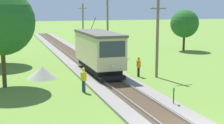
{
  "coord_description": "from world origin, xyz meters",
  "views": [
    {
      "loc": [
        -7.75,
        -12.52,
        5.98
      ],
      "look_at": [
        0.76,
        13.01,
        1.33
      ],
      "focal_mm": 50.83,
      "sensor_mm": 36.0,
      "label": 1
    }
  ],
  "objects_px": {
    "red_tram": "(98,50)",
    "second_worker": "(139,66)",
    "tree_left_far": "(185,24)",
    "gravel_pile": "(42,72)",
    "tree_right_far": "(1,22)",
    "trackside_signal_marker": "(174,96)",
    "utility_pole_near_tram": "(157,38)",
    "utility_pole_mid": "(108,22)",
    "utility_pole_far": "(83,23)",
    "track_worker": "(84,79)"
  },
  "relations": [
    {
      "from": "utility_pole_mid",
      "to": "gravel_pile",
      "type": "bearing_deg",
      "value": -130.0
    },
    {
      "from": "second_worker",
      "to": "utility_pole_far",
      "type": "bearing_deg",
      "value": -92.27
    },
    {
      "from": "red_tram",
      "to": "tree_left_far",
      "type": "distance_m",
      "value": 19.59
    },
    {
      "from": "second_worker",
      "to": "tree_left_far",
      "type": "distance_m",
      "value": 18.97
    },
    {
      "from": "utility_pole_far",
      "to": "utility_pole_near_tram",
      "type": "bearing_deg",
      "value": -90.0
    },
    {
      "from": "utility_pole_far",
      "to": "gravel_pile",
      "type": "height_order",
      "value": "utility_pole_far"
    },
    {
      "from": "trackside_signal_marker",
      "to": "tree_left_far",
      "type": "xyz_separation_m",
      "value": [
        14.04,
        22.22,
        3.1
      ]
    },
    {
      "from": "tree_right_far",
      "to": "gravel_pile",
      "type": "bearing_deg",
      "value": 36.14
    },
    {
      "from": "tree_right_far",
      "to": "trackside_signal_marker",
      "type": "bearing_deg",
      "value": -40.19
    },
    {
      "from": "trackside_signal_marker",
      "to": "tree_right_far",
      "type": "distance_m",
      "value": 13.49
    },
    {
      "from": "utility_pole_mid",
      "to": "utility_pole_far",
      "type": "height_order",
      "value": "utility_pole_mid"
    },
    {
      "from": "utility_pole_far",
      "to": "track_worker",
      "type": "xyz_separation_m",
      "value": [
        -7.12,
        -30.27,
        -2.43
      ]
    },
    {
      "from": "tree_right_far",
      "to": "utility_pole_mid",
      "type": "bearing_deg",
      "value": 47.17
    },
    {
      "from": "trackside_signal_marker",
      "to": "gravel_pile",
      "type": "distance_m",
      "value": 12.47
    },
    {
      "from": "tree_right_far",
      "to": "track_worker",
      "type": "bearing_deg",
      "value": -31.58
    },
    {
      "from": "red_tram",
      "to": "tree_right_far",
      "type": "bearing_deg",
      "value": -163.53
    },
    {
      "from": "tree_right_far",
      "to": "red_tram",
      "type": "bearing_deg",
      "value": 16.47
    },
    {
      "from": "utility_pole_mid",
      "to": "trackside_signal_marker",
      "type": "relative_size",
      "value": 6.85
    },
    {
      "from": "utility_pole_mid",
      "to": "gravel_pile",
      "type": "distance_m",
      "value": 15.1
    },
    {
      "from": "track_worker",
      "to": "utility_pole_far",
      "type": "bearing_deg",
      "value": 48.55
    },
    {
      "from": "trackside_signal_marker",
      "to": "second_worker",
      "type": "distance_m",
      "value": 8.55
    },
    {
      "from": "utility_pole_mid",
      "to": "gravel_pile",
      "type": "xyz_separation_m",
      "value": [
        -9.43,
        -11.23,
        -3.61
      ]
    },
    {
      "from": "second_worker",
      "to": "track_worker",
      "type": "bearing_deg",
      "value": 31.98
    },
    {
      "from": "utility_pole_near_tram",
      "to": "red_tram",
      "type": "bearing_deg",
      "value": 146.59
    },
    {
      "from": "utility_pole_near_tram",
      "to": "second_worker",
      "type": "distance_m",
      "value": 2.91
    },
    {
      "from": "utility_pole_far",
      "to": "gravel_pile",
      "type": "xyz_separation_m",
      "value": [
        -9.43,
        -24.75,
        -2.88
      ]
    },
    {
      "from": "utility_pole_far",
      "to": "second_worker",
      "type": "xyz_separation_m",
      "value": [
        -1.4,
        -26.8,
        -2.43
      ]
    },
    {
      "from": "utility_pole_near_tram",
      "to": "tree_right_far",
      "type": "xyz_separation_m",
      "value": [
        -12.48,
        0.5,
        1.48
      ]
    },
    {
      "from": "second_worker",
      "to": "tree_right_far",
      "type": "relative_size",
      "value": 0.24
    },
    {
      "from": "utility_pole_mid",
      "to": "utility_pole_far",
      "type": "xyz_separation_m",
      "value": [
        0.0,
        13.52,
        -0.73
      ]
    },
    {
      "from": "utility_pole_near_tram",
      "to": "track_worker",
      "type": "distance_m",
      "value": 8.03
    },
    {
      "from": "utility_pole_near_tram",
      "to": "tree_left_far",
      "type": "height_order",
      "value": "utility_pole_near_tram"
    },
    {
      "from": "red_tram",
      "to": "second_worker",
      "type": "distance_m",
      "value": 3.91
    },
    {
      "from": "trackside_signal_marker",
      "to": "gravel_pile",
      "type": "xyz_separation_m",
      "value": [
        -6.73,
        10.49,
        -0.14
      ]
    },
    {
      "from": "red_tram",
      "to": "utility_pole_mid",
      "type": "relative_size",
      "value": 1.06
    },
    {
      "from": "red_tram",
      "to": "gravel_pile",
      "type": "bearing_deg",
      "value": -178.14
    },
    {
      "from": "second_worker",
      "to": "tree_left_far",
      "type": "relative_size",
      "value": 0.31
    },
    {
      "from": "red_tram",
      "to": "gravel_pile",
      "type": "distance_m",
      "value": 5.31
    },
    {
      "from": "utility_pole_mid",
      "to": "tree_left_far",
      "type": "distance_m",
      "value": 11.36
    },
    {
      "from": "utility_pole_far",
      "to": "tree_right_far",
      "type": "bearing_deg",
      "value": -114.82
    },
    {
      "from": "trackside_signal_marker",
      "to": "second_worker",
      "type": "height_order",
      "value": "second_worker"
    },
    {
      "from": "trackside_signal_marker",
      "to": "tree_right_far",
      "type": "relative_size",
      "value": 0.16
    },
    {
      "from": "tree_left_far",
      "to": "gravel_pile",
      "type": "bearing_deg",
      "value": -150.56
    },
    {
      "from": "trackside_signal_marker",
      "to": "gravel_pile",
      "type": "relative_size",
      "value": 0.45
    },
    {
      "from": "gravel_pile",
      "to": "utility_pole_near_tram",
      "type": "bearing_deg",
      "value": -16.15
    },
    {
      "from": "trackside_signal_marker",
      "to": "tree_left_far",
      "type": "distance_m",
      "value": 26.47
    },
    {
      "from": "red_tram",
      "to": "tree_left_far",
      "type": "height_order",
      "value": "tree_left_far"
    },
    {
      "from": "trackside_signal_marker",
      "to": "tree_left_far",
      "type": "height_order",
      "value": "tree_left_far"
    },
    {
      "from": "tree_left_far",
      "to": "tree_right_far",
      "type": "bearing_deg",
      "value": -149.65
    },
    {
      "from": "utility_pole_near_tram",
      "to": "second_worker",
      "type": "height_order",
      "value": "utility_pole_near_tram"
    }
  ]
}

